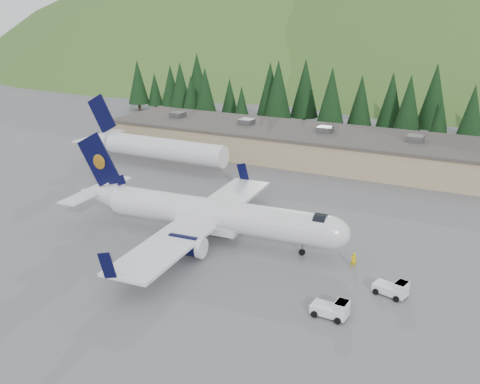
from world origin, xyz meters
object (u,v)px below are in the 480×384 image
at_px(airliner, 208,214).
at_px(baggage_tug_a, 333,309).
at_px(second_airliner, 151,147).
at_px(baggage_tug_b, 393,289).
at_px(terminal_building, 297,143).
at_px(ramp_worker, 354,260).

xyz_separation_m(airliner, baggage_tug_a, (17.86, -9.48, -2.25)).
distance_m(airliner, baggage_tug_a, 20.34).
height_order(airliner, second_airliner, second_airliner).
height_order(baggage_tug_a, baggage_tug_b, baggage_tug_a).
relative_size(second_airliner, terminal_building, 0.39).
bearing_deg(baggage_tug_a, baggage_tug_b, 60.02).
bearing_deg(terminal_building, second_airliner, -141.22).
distance_m(baggage_tug_a, ramp_worker, 9.93).
relative_size(baggage_tug_a, baggage_tug_b, 0.96).
height_order(airliner, terminal_building, airliner).
bearing_deg(ramp_worker, baggage_tug_a, 74.56).
xyz_separation_m(baggage_tug_a, baggage_tug_b, (3.84, 5.98, -0.02)).
height_order(airliner, baggage_tug_b, airliner).
bearing_deg(baggage_tug_b, baggage_tug_a, -108.47).
bearing_deg(baggage_tug_a, airliner, 154.73).
bearing_deg(terminal_building, airliner, -83.97).
bearing_deg(terminal_building, ramp_worker, -60.99).
xyz_separation_m(second_airliner, baggage_tug_a, (41.79, -31.55, -2.58)).
bearing_deg(ramp_worker, second_airliner, -49.12).
bearing_deg(baggage_tug_a, ramp_worker, 98.39).
relative_size(airliner, ramp_worker, 20.24).
height_order(second_airliner, baggage_tug_a, second_airliner).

